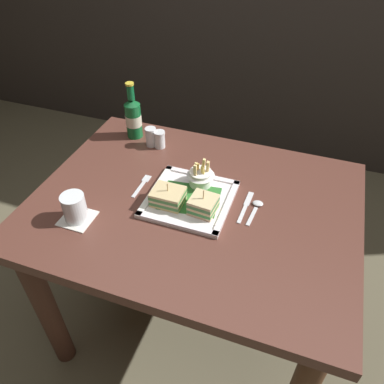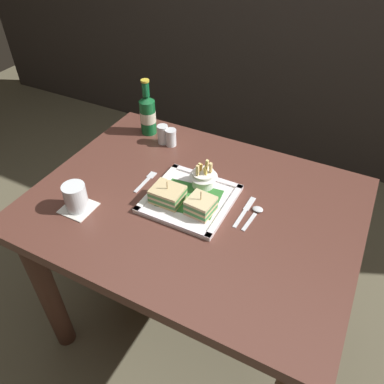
% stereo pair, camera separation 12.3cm
% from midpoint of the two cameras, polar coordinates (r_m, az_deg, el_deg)
% --- Properties ---
extents(ground_plane, '(6.00, 6.00, 0.00)m').
position_cam_midpoint_polar(ground_plane, '(1.82, -1.81, -18.81)').
color(ground_plane, brown).
extents(dining_table, '(1.07, 0.82, 0.73)m').
position_cam_midpoint_polar(dining_table, '(1.34, -2.33, -5.82)').
color(dining_table, '#563027').
rests_on(dining_table, ground_plane).
extents(square_plate, '(0.27, 0.27, 0.02)m').
position_cam_midpoint_polar(square_plate, '(1.25, -3.11, -1.19)').
color(square_plate, white).
rests_on(square_plate, dining_table).
extents(sandwich_half_left, '(0.10, 0.08, 0.08)m').
position_cam_midpoint_polar(sandwich_half_left, '(1.22, -6.52, -0.82)').
color(sandwich_half_left, '#DEBE7C').
rests_on(sandwich_half_left, square_plate).
extents(sandwich_half_right, '(0.09, 0.09, 0.09)m').
position_cam_midpoint_polar(sandwich_half_right, '(1.18, -1.25, -2.07)').
color(sandwich_half_right, '#DDB088').
rests_on(sandwich_half_right, square_plate).
extents(fries_cup, '(0.10, 0.10, 0.11)m').
position_cam_midpoint_polar(fries_cup, '(1.28, -1.45, 2.43)').
color(fries_cup, white).
rests_on(fries_cup, square_plate).
extents(beer_bottle, '(0.06, 0.06, 0.23)m').
position_cam_midpoint_polar(beer_bottle, '(1.56, -11.15, 11.01)').
color(beer_bottle, '#135C2B').
rests_on(beer_bottle, dining_table).
extents(drink_coaster, '(0.10, 0.10, 0.00)m').
position_cam_midpoint_polar(drink_coaster, '(1.26, -19.62, -3.91)').
color(drink_coaster, silver).
rests_on(drink_coaster, dining_table).
extents(water_glass, '(0.07, 0.07, 0.09)m').
position_cam_midpoint_polar(water_glass, '(1.24, -20.03, -2.56)').
color(water_glass, silver).
rests_on(water_glass, dining_table).
extents(fork, '(0.02, 0.12, 0.00)m').
position_cam_midpoint_polar(fork, '(1.34, -10.16, 1.02)').
color(fork, silver).
rests_on(fork, dining_table).
extents(knife, '(0.02, 0.16, 0.00)m').
position_cam_midpoint_polar(knife, '(1.24, 5.36, -2.18)').
color(knife, silver).
rests_on(knife, dining_table).
extents(spoon, '(0.03, 0.12, 0.01)m').
position_cam_midpoint_polar(spoon, '(1.23, 6.94, -2.31)').
color(spoon, silver).
rests_on(spoon, dining_table).
extents(salt_shaker, '(0.04, 0.04, 0.08)m').
position_cam_midpoint_polar(salt_shaker, '(1.51, -8.55, 8.01)').
color(salt_shaker, silver).
rests_on(salt_shaker, dining_table).
extents(pepper_shaker, '(0.04, 0.04, 0.07)m').
position_cam_midpoint_polar(pepper_shaker, '(1.50, -7.26, 7.67)').
color(pepper_shaker, silver).
rests_on(pepper_shaker, dining_table).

